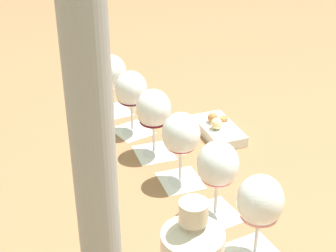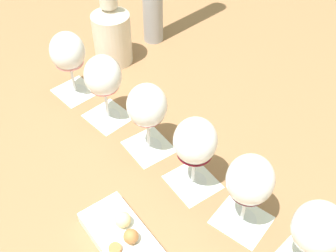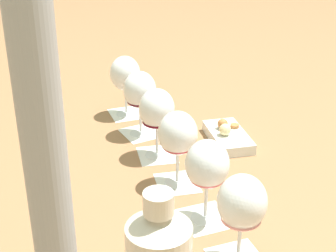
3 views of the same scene
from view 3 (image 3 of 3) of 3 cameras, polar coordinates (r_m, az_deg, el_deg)
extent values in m
plane|color=#936642|center=(1.25, -0.04, -4.84)|extent=(8.00, 8.00, 0.00)
cube|color=white|center=(1.09, 4.15, -10.14)|extent=(0.14, 0.13, 0.00)
cube|color=white|center=(1.20, 1.03, -6.33)|extent=(0.14, 0.14, 0.00)
cube|color=white|center=(1.32, -1.20, -3.21)|extent=(0.14, 0.14, 0.00)
cube|color=white|center=(1.43, -3.03, -0.78)|extent=(0.13, 0.12, 0.00)
cube|color=white|center=(1.55, -4.62, 1.37)|extent=(0.14, 0.13, 0.00)
cylinder|color=white|center=(0.96, 7.90, -12.43)|extent=(0.01, 0.01, 0.08)
ellipsoid|color=white|center=(0.91, 8.22, -8.31)|extent=(0.09, 0.09, 0.10)
ellipsoid|color=pink|center=(0.93, 8.08, -10.07)|extent=(0.07, 0.07, 0.02)
cylinder|color=white|center=(1.09, 4.16, -9.99)|extent=(0.06, 0.06, 0.01)
cylinder|color=white|center=(1.06, 4.23, -8.14)|extent=(0.01, 0.01, 0.08)
ellipsoid|color=white|center=(1.02, 4.38, -4.24)|extent=(0.09, 0.09, 0.10)
ellipsoid|color=#CD535D|center=(1.03, 4.32, -5.63)|extent=(0.07, 0.07, 0.03)
cylinder|color=white|center=(1.20, 1.03, -6.18)|extent=(0.06, 0.06, 0.01)
cylinder|color=white|center=(1.18, 1.05, -4.43)|extent=(0.01, 0.01, 0.08)
ellipsoid|color=white|center=(1.14, 1.08, -0.80)|extent=(0.09, 0.09, 0.10)
ellipsoid|color=maroon|center=(1.15, 1.07, -2.04)|extent=(0.07, 0.07, 0.03)
cylinder|color=white|center=(1.32, -1.20, -3.07)|extent=(0.06, 0.06, 0.01)
cylinder|color=white|center=(1.30, -1.22, -1.44)|extent=(0.01, 0.01, 0.08)
ellipsoid|color=white|center=(1.26, -1.25, 1.93)|extent=(0.09, 0.09, 0.10)
ellipsoid|color=maroon|center=(1.27, -1.24, 0.47)|extent=(0.07, 0.07, 0.02)
cylinder|color=white|center=(1.43, -3.03, -0.65)|extent=(0.06, 0.06, 0.01)
cylinder|color=white|center=(1.41, -3.07, 0.89)|extent=(0.01, 0.01, 0.08)
ellipsoid|color=white|center=(1.38, -3.15, 4.03)|extent=(0.09, 0.09, 0.10)
ellipsoid|color=#460D1D|center=(1.39, -3.12, 2.86)|extent=(0.07, 0.07, 0.03)
cylinder|color=white|center=(1.55, -4.62, 1.49)|extent=(0.06, 0.06, 0.01)
cylinder|color=white|center=(1.53, -4.68, 2.93)|extent=(0.01, 0.01, 0.08)
ellipsoid|color=white|center=(1.50, -4.79, 5.85)|extent=(0.09, 0.09, 0.10)
ellipsoid|color=black|center=(1.51, -4.75, 5.00)|extent=(0.07, 0.07, 0.04)
cone|color=beige|center=(0.81, -1.04, -10.43)|extent=(0.11, 0.11, 0.03)
cylinder|color=beige|center=(0.79, -1.06, -8.57)|extent=(0.05, 0.05, 0.04)
cube|color=white|center=(1.39, 6.66, -1.23)|extent=(0.20, 0.18, 0.03)
cylinder|color=#B2703D|center=(1.41, 7.39, 0.00)|extent=(0.02, 0.02, 0.01)
sphere|color=beige|center=(1.36, 6.33, -0.40)|extent=(0.03, 0.03, 0.03)
sphere|color=#B2703D|center=(1.40, 5.94, 0.29)|extent=(0.03, 0.03, 0.03)
cylinder|color=#99999E|center=(0.67, -14.14, 2.51)|extent=(0.06, 0.06, 0.77)
camera|label=1|loc=(0.15, -99.25, 24.45)|focal=55.00mm
camera|label=2|loc=(1.68, 9.69, 28.32)|focal=45.00mm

